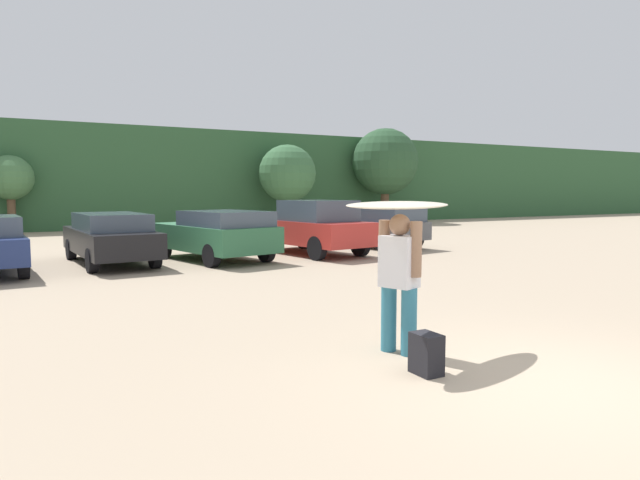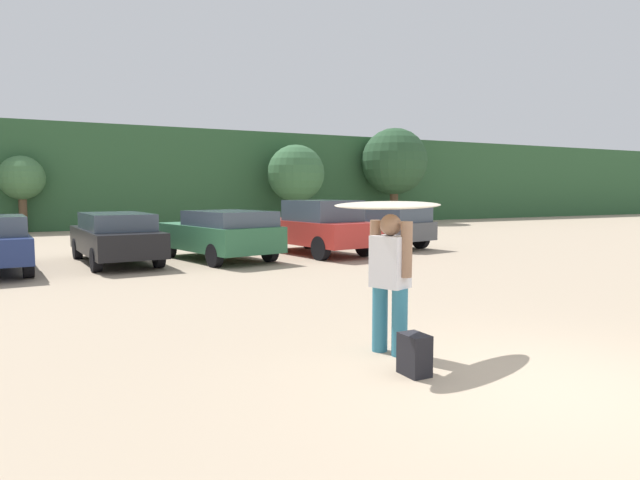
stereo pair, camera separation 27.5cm
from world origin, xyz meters
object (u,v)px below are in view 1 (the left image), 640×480
object	(u,v)px
parked_car_dark_gray	(377,226)
surfboard_cream	(401,205)
parked_car_black	(110,237)
parked_car_red	(312,227)
parked_car_forest_green	(216,233)
person_adult	(399,275)
backpack_dropped	(426,354)

from	to	relation	value
parked_car_dark_gray	surfboard_cream	bearing A→B (deg)	136.25
parked_car_black	parked_car_red	distance (m)	5.97
parked_car_black	parked_car_forest_green	world-z (taller)	parked_car_forest_green
parked_car_forest_green	parked_car_red	bearing A→B (deg)	-100.67
parked_car_red	person_adult	bearing A→B (deg)	149.14
parked_car_forest_green	surfboard_cream	xyz separation A→B (m)	(-0.87, -9.94, 1.04)
surfboard_cream	backpack_dropped	xyz separation A→B (m)	(-0.24, -0.81, -1.60)
parked_car_forest_green	backpack_dropped	world-z (taller)	parked_car_forest_green
person_adult	surfboard_cream	xyz separation A→B (m)	(0.02, 0.01, 0.85)
parked_car_black	person_adult	world-z (taller)	person_adult
parked_car_dark_gray	person_adult	distance (m)	12.95
surfboard_cream	parked_car_red	bearing A→B (deg)	-127.63
parked_car_dark_gray	surfboard_cream	distance (m)	12.97
parked_car_dark_gray	person_adult	xyz separation A→B (m)	(-7.07, -10.85, 0.21)
parked_car_forest_green	parked_car_red	xyz separation A→B (m)	(3.16, 0.09, 0.09)
parked_car_dark_gray	person_adult	size ratio (longest dim) A/B	2.48
parked_car_forest_green	parked_car_dark_gray	distance (m)	6.24
backpack_dropped	parked_car_dark_gray	bearing A→B (deg)	57.96
parked_car_dark_gray	surfboard_cream	size ratio (longest dim) A/B	2.17
parked_car_black	parked_car_dark_gray	xyz separation A→B (m)	(8.96, 0.27, 0.00)
parked_car_forest_green	person_adult	size ratio (longest dim) A/B	2.66
parked_car_black	backpack_dropped	xyz separation A→B (m)	(1.66, -11.38, -0.53)
surfboard_cream	backpack_dropped	bearing A→B (deg)	57.60
parked_car_dark_gray	backpack_dropped	distance (m)	13.75
parked_car_red	person_adult	xyz separation A→B (m)	(-4.06, -10.04, 0.10)
person_adult	backpack_dropped	bearing A→B (deg)	54.49
parked_car_black	person_adult	xyz separation A→B (m)	(1.88, -10.58, 0.21)
parked_car_black	parked_car_forest_green	bearing A→B (deg)	-106.86
parked_car_black	surfboard_cream	distance (m)	10.79
parked_car_dark_gray	surfboard_cream	world-z (taller)	surfboard_cream
parked_car_dark_gray	person_adult	bearing A→B (deg)	136.19
parked_car_red	person_adult	size ratio (longest dim) A/B	2.75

